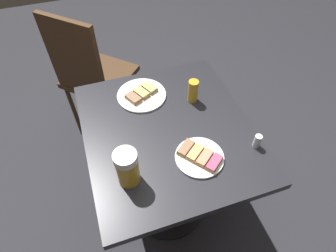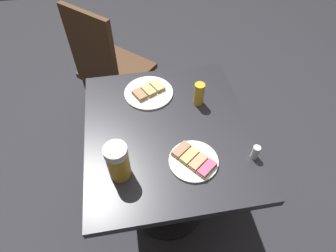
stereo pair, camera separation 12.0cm
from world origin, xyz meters
name	(u,v)px [view 1 (the left image)]	position (x,y,z in m)	size (l,w,h in m)	color
ground_plane	(168,205)	(0.00, 0.00, 0.00)	(6.00, 6.00, 0.00)	#28282D
cafe_table	(168,151)	(0.00, 0.00, 0.59)	(0.79, 0.71, 0.76)	black
plate_near	(200,156)	(0.18, 0.07, 0.77)	(0.19, 0.19, 0.03)	white
plate_far	(142,95)	(-0.23, -0.05, 0.77)	(0.23, 0.23, 0.03)	white
beer_mug	(127,167)	(0.18, -0.22, 0.83)	(0.14, 0.08, 0.16)	gold
beer_glass_small	(193,91)	(-0.13, 0.16, 0.81)	(0.05, 0.05, 0.11)	gold
salt_shaker	(257,141)	(0.20, 0.31, 0.79)	(0.03, 0.03, 0.06)	silver
cafe_chair	(91,74)	(-0.72, -0.26, 0.57)	(0.54, 0.54, 0.98)	#472D19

